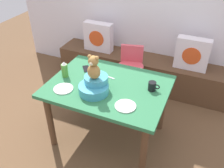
{
  "coord_description": "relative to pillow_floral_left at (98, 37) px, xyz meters",
  "views": [
    {
      "loc": [
        0.88,
        -1.92,
        2.2
      ],
      "look_at": [
        0.0,
        0.1,
        0.69
      ],
      "focal_mm": 39.37,
      "sensor_mm": 36.0,
      "label": 1
    }
  ],
  "objects": [
    {
      "name": "cell_phone",
      "position": [
        0.34,
        -1.0,
        0.06
      ],
      "size": [
        0.14,
        0.16,
        0.01
      ],
      "primitive_type": "cube",
      "rotation": [
        0.0,
        0.0,
        0.67
      ],
      "color": "black",
      "rests_on": "dining_table"
    },
    {
      "name": "ketchup_bottle",
      "position": [
        0.2,
        -1.23,
        0.15
      ],
      "size": [
        0.07,
        0.07,
        0.18
      ],
      "color": "#4C8C33",
      "rests_on": "dining_table"
    },
    {
      "name": "table_fork",
      "position": [
        0.63,
        -1.05,
        0.06
      ],
      "size": [
        0.17,
        0.05,
        0.01
      ],
      "primitive_type": "cube",
      "rotation": [
        0.0,
        0.0,
        1.38
      ],
      "color": "silver",
      "rests_on": "dining_table"
    },
    {
      "name": "highchair",
      "position": [
        0.68,
        -0.42,
        -0.16
      ],
      "size": [
        0.4,
        0.51,
        0.79
      ],
      "color": "#D84C59",
      "rests_on": "ground_plane"
    },
    {
      "name": "dining_table",
      "position": [
        0.7,
        -1.19,
        -0.04
      ],
      "size": [
        1.24,
        0.93,
        0.74
      ],
      "color": "#2D7247",
      "rests_on": "ground_plane"
    },
    {
      "name": "infant_seat_teal",
      "position": [
        0.62,
        -1.35,
        0.13
      ],
      "size": [
        0.3,
        0.33,
        0.16
      ],
      "color": "teal",
      "rests_on": "dining_table"
    },
    {
      "name": "pillow_floral_right",
      "position": [
        1.39,
        0.0,
        0.0
      ],
      "size": [
        0.44,
        0.15,
        0.44
      ],
      "color": "silver",
      "rests_on": "window_bench"
    },
    {
      "name": "dinner_plate_far",
      "position": [
        0.99,
        -1.45,
        0.07
      ],
      "size": [
        0.2,
        0.2,
        0.01
      ],
      "primitive_type": "cylinder",
      "color": "white",
      "rests_on": "dining_table"
    },
    {
      "name": "coffee_mug",
      "position": [
        1.14,
        -1.1,
        0.11
      ],
      "size": [
        0.12,
        0.08,
        0.09
      ],
      "color": "black",
      "rests_on": "dining_table"
    },
    {
      "name": "window_bench",
      "position": [
        0.7,
        0.02,
        -0.45
      ],
      "size": [
        2.6,
        0.44,
        0.46
      ],
      "primitive_type": "cube",
      "color": "brown",
      "rests_on": "ground_plane"
    },
    {
      "name": "pillow_floral_left",
      "position": [
        0.0,
        0.0,
        0.0
      ],
      "size": [
        0.44,
        0.15,
        0.44
      ],
      "color": "silver",
      "rests_on": "window_bench"
    },
    {
      "name": "teddy_bear",
      "position": [
        0.62,
        -1.35,
        0.34
      ],
      "size": [
        0.13,
        0.12,
        0.25
      ],
      "color": "#A4783E",
      "rests_on": "infant_seat_teal"
    },
    {
      "name": "dinner_plate_near",
      "position": [
        0.31,
        -1.44,
        0.07
      ],
      "size": [
        0.2,
        0.2,
        0.01
      ],
      "primitive_type": "cylinder",
      "color": "white",
      "rests_on": "dining_table"
    },
    {
      "name": "ground_plane",
      "position": [
        0.7,
        -1.19,
        -0.68
      ],
      "size": [
        8.0,
        8.0,
        0.0
      ],
      "primitive_type": "plane",
      "color": "brown"
    }
  ]
}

